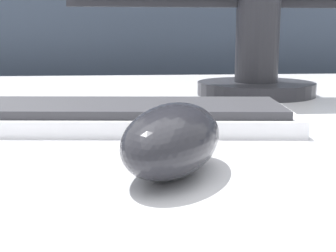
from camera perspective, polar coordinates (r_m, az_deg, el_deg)
partition_panel at (r=1.26m, az=-1.32°, el=-5.00°), size 5.00×0.03×1.01m
computer_mouse_near at (r=0.31m, az=0.57°, el=-1.65°), size 0.10×0.13×0.05m
keyboard at (r=0.48m, az=-11.12°, el=1.28°), size 0.45×0.16×0.02m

